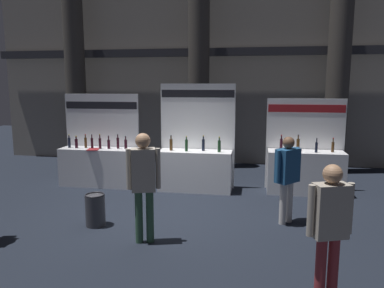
% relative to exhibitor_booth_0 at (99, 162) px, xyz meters
% --- Properties ---
extents(ground_plane, '(27.47, 27.47, 0.00)m').
position_rel_exhibitor_booth_0_xyz_m(ground_plane, '(2.18, -1.79, -0.58)').
color(ground_plane, black).
extents(hall_colonnade, '(13.74, 1.26, 6.39)m').
position_rel_exhibitor_booth_0_xyz_m(hall_colonnade, '(2.18, 3.13, 2.57)').
color(hall_colonnade, gray).
rests_on(hall_colonnade, ground_plane).
extents(exhibitor_booth_0, '(1.95, 0.74, 2.29)m').
position_rel_exhibitor_booth_0_xyz_m(exhibitor_booth_0, '(0.00, 0.00, 0.00)').
color(exhibitor_booth_0, white).
rests_on(exhibitor_booth_0, ground_plane).
extents(exhibitor_booth_1, '(1.82, 0.66, 2.55)m').
position_rel_exhibitor_booth_0_xyz_m(exhibitor_booth_1, '(2.49, -0.03, 0.03)').
color(exhibitor_booth_1, white).
rests_on(exhibitor_booth_1, ground_plane).
extents(exhibitor_booth_2, '(1.82, 0.66, 2.20)m').
position_rel_exhibitor_booth_0_xyz_m(exhibitor_booth_2, '(5.06, 0.15, 0.01)').
color(exhibitor_booth_2, white).
rests_on(exhibitor_booth_2, ground_plane).
extents(trash_bin, '(0.35, 0.35, 0.59)m').
position_rel_exhibitor_booth_0_xyz_m(trash_bin, '(1.07, -2.62, -0.29)').
color(trash_bin, '#38383D').
rests_on(trash_bin, ground_plane).
extents(visitor_2, '(0.52, 0.33, 1.79)m').
position_rel_exhibitor_booth_0_xyz_m(visitor_2, '(2.16, -3.16, 0.49)').
color(visitor_2, '#33563D').
rests_on(visitor_2, ground_plane).
extents(visitor_3, '(0.48, 0.49, 1.61)m').
position_rel_exhibitor_booth_0_xyz_m(visitor_3, '(4.48, -1.90, 0.39)').
color(visitor_3, silver).
rests_on(visitor_3, ground_plane).
extents(visitor_5, '(0.53, 0.34, 1.65)m').
position_rel_exhibitor_booth_0_xyz_m(visitor_5, '(4.75, -4.38, 0.40)').
color(visitor_5, maroon).
rests_on(visitor_5, ground_plane).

